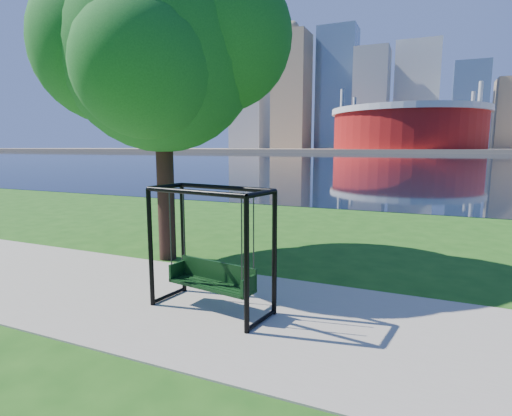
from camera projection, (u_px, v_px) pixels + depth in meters
The scene contains 8 objects.
ground at pixel (244, 302), 7.48m from camera, with size 900.00×900.00×0.00m, color #1E5114.
path at pixel (232, 311), 7.02m from camera, with size 120.00×4.00×0.03m, color #9E937F.
river at pixel (417, 159), 99.93m from camera, with size 900.00×180.00×0.02m, color black.
far_bank at pixel (427, 150), 284.67m from camera, with size 900.00×228.00×2.00m, color #937F60.
stadium at pixel (407, 127), 222.28m from camera, with size 83.00×83.00×32.00m.
skyline at pixel (424, 102), 293.26m from camera, with size 392.00×66.00×96.50m.
swing at pixel (212, 252), 6.94m from camera, with size 2.26×1.25×2.20m.
park_tree at pixel (161, 49), 9.67m from camera, with size 6.07×5.49×7.54m.
Camera 1 is at (3.05, -6.45, 2.86)m, focal length 28.00 mm.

